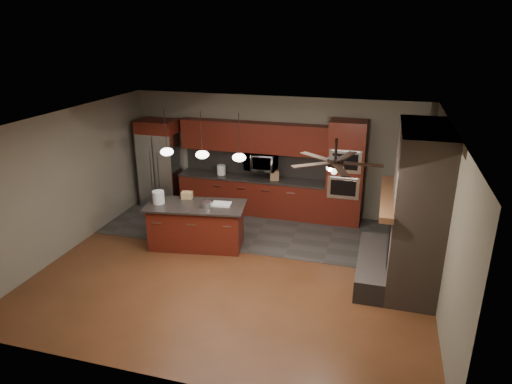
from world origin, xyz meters
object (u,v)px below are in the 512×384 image
(oven_tower, at_px, (345,173))
(counter_bucket, at_px, (221,170))
(counter_box, at_px, (274,175))
(cardboard_box, at_px, (187,195))
(paint_can, at_px, (207,205))
(paint_tray, at_px, (221,204))
(kitchen_island, at_px, (196,225))
(white_bucket, at_px, (158,197))
(refrigerator, at_px, (161,163))
(microwave, at_px, (261,161))

(oven_tower, xyz_separation_m, counter_bucket, (-2.96, 0.01, -0.17))
(counter_box, bearing_deg, cardboard_box, -149.49)
(cardboard_box, xyz_separation_m, counter_box, (1.45, 1.72, 0.02))
(counter_box, bearing_deg, counter_bucket, 158.46)
(paint_can, height_order, paint_tray, paint_can)
(kitchen_island, bearing_deg, paint_tray, 4.72)
(kitchen_island, distance_m, counter_bucket, 2.14)
(kitchen_island, relative_size, paint_can, 11.47)
(cardboard_box, bearing_deg, oven_tower, 17.91)
(white_bucket, relative_size, cardboard_box, 1.15)
(oven_tower, relative_size, paint_can, 12.92)
(counter_bucket, distance_m, counter_box, 1.34)
(oven_tower, distance_m, kitchen_island, 3.52)
(refrigerator, relative_size, white_bucket, 8.41)
(paint_tray, xyz_separation_m, counter_box, (0.64, 1.88, 0.07))
(counter_bucket, bearing_deg, kitchen_island, -84.74)
(kitchen_island, distance_m, counter_box, 2.38)
(refrigerator, bearing_deg, oven_tower, 0.93)
(paint_can, distance_m, counter_bucket, 2.19)
(white_bucket, height_order, paint_tray, white_bucket)
(microwave, bearing_deg, oven_tower, -1.66)
(cardboard_box, bearing_deg, counter_bucket, 74.34)
(paint_can, bearing_deg, refrigerator, 134.73)
(refrigerator, bearing_deg, white_bucket, -64.23)
(paint_tray, distance_m, counter_box, 1.99)
(oven_tower, relative_size, counter_bucket, 10.19)
(microwave, bearing_deg, counter_box, -15.81)
(refrigerator, distance_m, counter_bucket, 1.58)
(counter_box, bearing_deg, white_bucket, -151.04)
(microwave, bearing_deg, paint_can, -103.20)
(oven_tower, bearing_deg, refrigerator, -179.07)
(oven_tower, relative_size, microwave, 3.25)
(white_bucket, bearing_deg, paint_can, 2.19)
(microwave, relative_size, cardboard_box, 3.26)
(microwave, distance_m, refrigerator, 2.57)
(microwave, bearing_deg, refrigerator, -177.06)
(counter_bucket, bearing_deg, cardboard_box, -93.69)
(white_bucket, relative_size, paint_can, 1.40)
(microwave, height_order, white_bucket, microwave)
(kitchen_island, xyz_separation_m, cardboard_box, (-0.30, 0.29, 0.53))
(paint_can, xyz_separation_m, paint_tray, (0.23, 0.21, -0.04))
(paint_tray, relative_size, counter_bucket, 1.61)
(microwave, relative_size, white_bucket, 2.85)
(refrigerator, xyz_separation_m, paint_can, (2.04, -2.06, -0.10))
(refrigerator, relative_size, counter_bucket, 9.26)
(paint_can, distance_m, counter_box, 2.26)
(paint_can, distance_m, cardboard_box, 0.69)
(kitchen_island, relative_size, counter_box, 9.59)
(refrigerator, relative_size, paint_can, 11.75)
(paint_can, bearing_deg, counter_bucket, 102.35)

